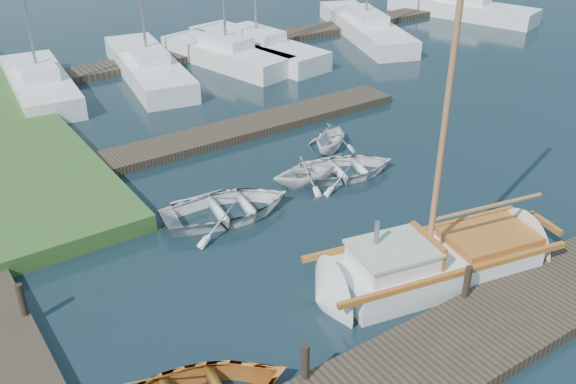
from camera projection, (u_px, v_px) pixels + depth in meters
ground at (288, 230)px, 17.70m from camera, size 160.00×160.00×0.00m
near_dock at (451, 352)px, 13.29m from camera, size 18.00×2.20×0.30m
far_dock at (233, 131)px, 23.32m from camera, size 14.00×1.60×0.30m
pontoon at (274, 39)px, 34.14m from camera, size 30.00×1.60×0.30m
mooring_post_1 at (305, 362)px, 12.27m from camera, size 0.16×0.16×0.80m
mooring_post_2 at (467, 282)px, 14.48m from camera, size 0.16×0.16×0.80m
mooring_post_4 at (22, 300)px, 13.91m from camera, size 0.16×0.16×0.80m
sailboat at (439, 264)px, 15.70m from camera, size 7.40×3.33×9.83m
tender_a at (227, 205)px, 18.13m from camera, size 4.14×3.24×0.78m
tender_b at (305, 170)px, 19.72m from camera, size 2.40×2.19×1.09m
tender_c at (345, 166)px, 20.41m from camera, size 3.83×3.16×0.69m
tender_d at (331, 135)px, 22.02m from camera, size 2.79×2.70×1.12m
marina_boat_0 at (39, 82)px, 26.69m from camera, size 2.91×7.41×11.40m
marina_boat_1 at (148, 65)px, 28.81m from camera, size 3.58×8.77×10.88m
marina_boat_2 at (226, 53)px, 30.43m from camera, size 3.73×7.47×11.10m
marina_boat_3 at (257, 45)px, 31.53m from camera, size 3.43×8.45×13.06m
marina_boat_5 at (365, 26)px, 34.82m from camera, size 5.30×9.76×11.04m
marina_boat_7 at (462, 7)px, 38.66m from camera, size 4.86×9.18×11.60m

